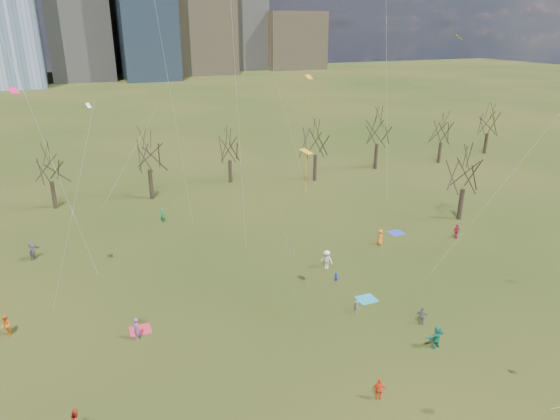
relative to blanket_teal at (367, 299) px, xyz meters
name	(u,v)px	position (x,y,z in m)	size (l,w,h in m)	color
ground	(345,357)	(-5.64, -6.19, -0.01)	(500.00, 500.00, 0.00)	black
bare_tree_row	(205,154)	(-5.72, 31.03, 6.10)	(113.04, 29.80, 9.50)	black
blanket_teal	(367,299)	(0.00, 0.00, 0.00)	(1.60, 1.50, 0.03)	teal
blanket_navy	(396,233)	(10.84, 11.14, 0.00)	(1.60, 1.50, 0.03)	#2837BD
blanket_crimson	(140,330)	(-18.59, 2.82, 0.00)	(1.60, 1.50, 0.03)	#BE263D
person_3	(357,306)	(-1.90, -1.45, 0.56)	(0.75, 0.43, 1.15)	#5D5E62
person_4	(379,389)	(-5.82, -10.70, 0.74)	(0.88, 0.37, 1.51)	#F7461B
person_5	(437,337)	(0.99, -7.74, 0.87)	(1.65, 0.52, 1.78)	#1C8067
person_7	(136,329)	(-18.95, 1.69, 0.87)	(0.65, 0.43, 1.78)	#964D9A
person_8	(336,277)	(-0.95, 3.74, 0.45)	(0.45, 0.35, 0.92)	#2A40B9
person_9	(327,259)	(-0.46, 6.51, 0.92)	(1.21, 0.69, 1.87)	white
person_10	(457,231)	(16.07, 7.41, 0.81)	(0.96, 0.40, 1.64)	#A7173C
person_11	(32,251)	(-26.65, 19.57, 0.94)	(1.77, 0.56, 1.91)	slate
person_12	(380,237)	(7.38, 9.21, 0.84)	(0.84, 0.55, 1.72)	orange
person_13	(162,215)	(-12.86, 24.70, 0.85)	(0.63, 0.41, 1.72)	#1A773D
person_14	(6,326)	(-27.94, 5.96, 0.86)	(0.85, 0.66, 1.74)	orange
person_16	(422,316)	(1.88, -4.94, 0.77)	(0.92, 0.38, 1.56)	slate
kites_airborne	(307,133)	(-2.49, 7.20, 13.22)	(48.03, 52.00, 31.58)	orange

